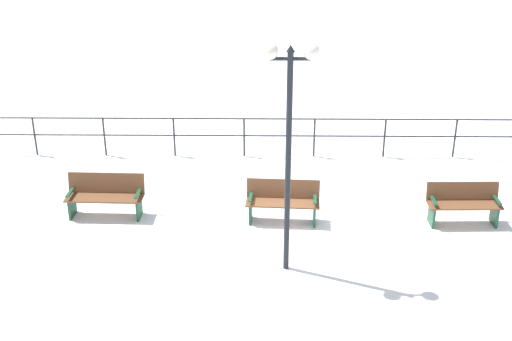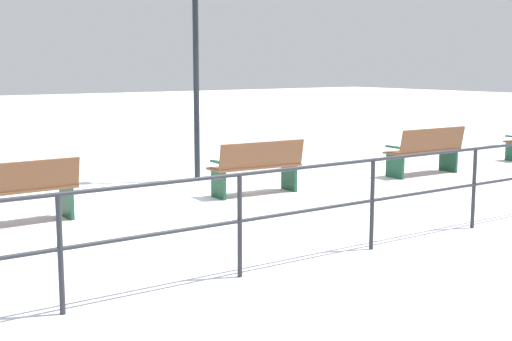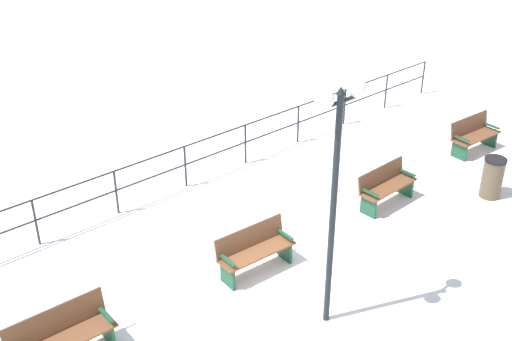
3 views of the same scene
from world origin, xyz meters
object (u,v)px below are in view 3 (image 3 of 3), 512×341
(bench_fourth, at_px, (386,185))
(bench_third, at_px, (254,250))
(lamppost_middle, at_px, (337,155))
(trash_bin, at_px, (492,178))
(bench_fifth, at_px, (473,135))
(bench_second, at_px, (61,336))

(bench_fourth, bearing_deg, bench_third, -92.07)
(lamppost_middle, bearing_deg, bench_fourth, 115.59)
(trash_bin, bearing_deg, bench_fifth, 132.57)
(lamppost_middle, bearing_deg, bench_third, -179.38)
(bench_third, height_order, lamppost_middle, lamppost_middle)
(bench_second, distance_m, bench_fifth, 11.59)
(bench_third, xyz_separation_m, trash_bin, (1.44, 5.97, 0.01))
(bench_second, xyz_separation_m, lamppost_middle, (2.10, 3.88, 2.74))
(bench_third, relative_size, bench_fifth, 1.06)
(bench_second, distance_m, bench_fourth, 7.72)
(bench_third, bearing_deg, trash_bin, 79.94)
(bench_fifth, bearing_deg, bench_third, -85.24)
(bench_third, bearing_deg, lamppost_middle, 4.11)
(lamppost_middle, relative_size, trash_bin, 4.46)
(bench_fourth, distance_m, lamppost_middle, 5.07)
(bench_fourth, xyz_separation_m, lamppost_middle, (1.84, -3.84, 2.75))
(bench_fourth, height_order, bench_fifth, bench_fifth)
(bench_third, relative_size, trash_bin, 1.64)
(bench_fourth, relative_size, lamppost_middle, 0.36)
(bench_third, height_order, trash_bin, trash_bin)
(bench_third, xyz_separation_m, bench_fifth, (-0.17, 7.72, -0.01))
(bench_third, bearing_deg, bench_second, -89.56)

